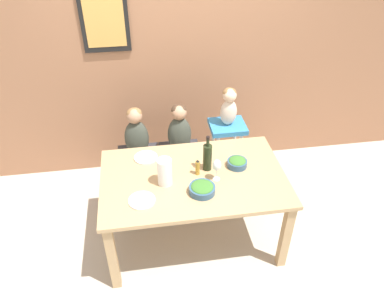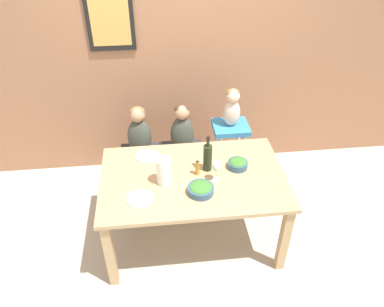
% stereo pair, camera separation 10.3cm
% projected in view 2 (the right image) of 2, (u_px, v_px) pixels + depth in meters
% --- Properties ---
extents(ground_plane, '(14.00, 14.00, 0.00)m').
position_uv_depth(ground_plane, '(193.00, 236.00, 3.50)').
color(ground_plane, '#BCB2A3').
extents(wall_back, '(10.00, 0.09, 2.70)m').
position_uv_depth(wall_back, '(179.00, 48.00, 3.66)').
color(wall_back, '#9E6B4C').
rests_on(wall_back, ground_plane).
extents(dining_table, '(1.51, 0.95, 0.72)m').
position_uv_depth(dining_table, '(193.00, 185.00, 3.12)').
color(dining_table, tan).
rests_on(dining_table, ground_plane).
extents(chair_far_left, '(0.41, 0.36, 0.47)m').
position_uv_depth(chair_far_left, '(142.00, 159.00, 3.80)').
color(chair_far_left, silver).
rests_on(chair_far_left, ground_plane).
extents(chair_far_center, '(0.41, 0.36, 0.47)m').
position_uv_depth(chair_far_center, '(183.00, 156.00, 3.83)').
color(chair_far_center, silver).
rests_on(chair_far_center, ground_plane).
extents(chair_right_highchair, '(0.35, 0.31, 0.74)m').
position_uv_depth(chair_right_highchair, '(230.00, 139.00, 3.77)').
color(chair_right_highchair, silver).
rests_on(chair_right_highchair, ground_plane).
extents(person_child_left, '(0.23, 0.17, 0.52)m').
position_uv_depth(person_child_left, '(139.00, 131.00, 3.60)').
color(person_child_left, '#3D4238').
rests_on(person_child_left, chair_far_left).
extents(person_child_center, '(0.23, 0.17, 0.52)m').
position_uv_depth(person_child_center, '(182.00, 129.00, 3.63)').
color(person_child_center, '#3D4238').
rests_on(person_child_center, chair_far_center).
extents(person_baby_right, '(0.16, 0.14, 0.39)m').
position_uv_depth(person_baby_right, '(232.00, 106.00, 3.54)').
color(person_baby_right, beige).
rests_on(person_baby_right, chair_right_highchair).
extents(wine_bottle, '(0.07, 0.07, 0.32)m').
position_uv_depth(wine_bottle, '(208.00, 157.00, 3.06)').
color(wine_bottle, '#232D19').
rests_on(wine_bottle, dining_table).
extents(paper_towel_roll, '(0.12, 0.12, 0.23)m').
position_uv_depth(paper_towel_roll, '(164.00, 171.00, 2.93)').
color(paper_towel_roll, white).
rests_on(paper_towel_roll, dining_table).
extents(wine_glass_near, '(0.07, 0.07, 0.19)m').
position_uv_depth(wine_glass_near, '(216.00, 166.00, 2.95)').
color(wine_glass_near, white).
rests_on(wine_glass_near, dining_table).
extents(salad_bowl_large, '(0.21, 0.21, 0.08)m').
position_uv_depth(salad_bowl_large, '(201.00, 189.00, 2.88)').
color(salad_bowl_large, '#335675').
rests_on(salad_bowl_large, dining_table).
extents(salad_bowl_small, '(0.17, 0.17, 0.08)m').
position_uv_depth(salad_bowl_small, '(238.00, 164.00, 3.14)').
color(salad_bowl_small, '#335675').
rests_on(salad_bowl_small, dining_table).
extents(dinner_plate_front_left, '(0.21, 0.21, 0.01)m').
position_uv_depth(dinner_plate_front_left, '(140.00, 199.00, 2.84)').
color(dinner_plate_front_left, silver).
rests_on(dinner_plate_front_left, dining_table).
extents(dinner_plate_back_left, '(0.21, 0.21, 0.01)m').
position_uv_depth(dinner_plate_back_left, '(147.00, 156.00, 3.27)').
color(dinner_plate_back_left, silver).
rests_on(dinner_plate_back_left, dining_table).
extents(condiment_bottle_hot_sauce, '(0.04, 0.04, 0.15)m').
position_uv_depth(condiment_bottle_hot_sauce, '(197.00, 167.00, 3.05)').
color(condiment_bottle_hot_sauce, '#BC8E33').
rests_on(condiment_bottle_hot_sauce, dining_table).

